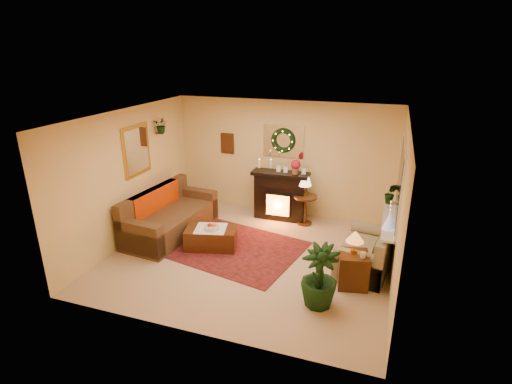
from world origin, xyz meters
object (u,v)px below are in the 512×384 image
(end_table_square, at_px, (353,271))
(coffee_table, at_px, (211,238))
(fireplace, at_px, (280,195))
(loveseat, at_px, (367,246))
(sofa, at_px, (171,215))
(side_table_round, at_px, (305,210))

(end_table_square, bearing_deg, coffee_table, 170.94)
(fireplace, xyz_separation_m, end_table_square, (1.84, -2.23, -0.28))
(loveseat, height_order, coffee_table, loveseat)
(fireplace, bearing_deg, end_table_square, -51.14)
(sofa, distance_m, side_table_round, 2.86)
(sofa, relative_size, fireplace, 1.95)
(loveseat, height_order, side_table_round, loveseat)
(side_table_round, xyz_separation_m, end_table_square, (1.25, -2.11, -0.06))
(loveseat, relative_size, side_table_round, 2.14)
(fireplace, distance_m, loveseat, 2.56)
(loveseat, height_order, end_table_square, loveseat)
(loveseat, relative_size, coffee_table, 1.45)
(side_table_round, height_order, end_table_square, side_table_round)
(sofa, distance_m, coffee_table, 1.10)
(end_table_square, bearing_deg, loveseat, 75.98)
(fireplace, bearing_deg, side_table_round, -12.19)
(loveseat, relative_size, end_table_square, 2.42)
(side_table_round, bearing_deg, loveseat, -46.30)
(sofa, height_order, fireplace, fireplace)
(sofa, xyz_separation_m, side_table_round, (2.50, 1.38, -0.10))
(sofa, bearing_deg, end_table_square, -5.80)
(coffee_table, bearing_deg, sofa, 149.64)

